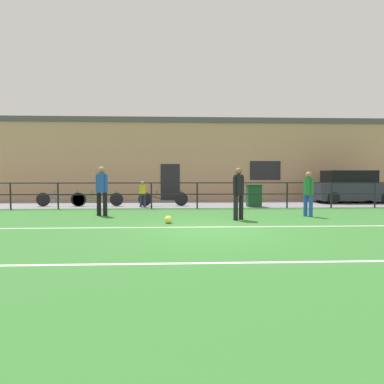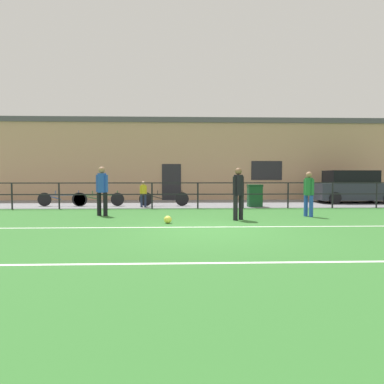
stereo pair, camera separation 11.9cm
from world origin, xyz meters
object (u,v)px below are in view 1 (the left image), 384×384
Objects in this scene: player_winger at (308,191)px; bicycle_parked_0 at (163,199)px; bicycle_parked_2 at (98,199)px; bicycle_parked_1 at (60,199)px; player_goalkeeper at (239,190)px; parked_car_red at (351,187)px; player_striker at (102,188)px; trash_bin_0 at (254,195)px; spectator_child at (143,192)px; soccer_ball_match at (168,220)px.

bicycle_parked_0 is at bearing -157.61° from player_winger.
bicycle_parked_1 is at bearing 180.00° from bicycle_parked_2.
player_goalkeeper reaches higher than parked_car_red.
player_striker is 4.31m from bicycle_parked_0.
player_goalkeeper is 4.80m from trash_bin_0.
player_striker is 0.81× the size of bicycle_parked_1.
spectator_child is 0.29× the size of parked_car_red.
bicycle_parked_0 is at bearing -99.07° from player_goalkeeper.
spectator_child is (-3.55, 4.52, -0.29)m from player_goalkeeper.
player_goalkeeper is 0.78× the size of bicycle_parked_1.
parked_car_red is at bearing 20.56° from trash_bin_0.
player_striker is 3.36m from spectator_child.
player_striker reaches higher than spectator_child.
soccer_ball_match is (2.44, -2.10, -0.89)m from player_striker.
player_winger is 0.68× the size of bicycle_parked_2.
bicycle_parked_1 is at bearing -26.18° from spectator_child.
bicycle_parked_2 is (-12.87, -1.53, -0.46)m from parked_car_red.
parked_car_red reaches higher than player_winger.
trash_bin_0 is at bearing 48.43° from player_striker.
trash_bin_0 is at bearing 168.08° from player_winger.
player_winger is 3.88m from trash_bin_0.
spectator_child is 3.92m from bicycle_parked_1.
player_striker is 3.91m from bicycle_parked_2.
trash_bin_0 reaches higher than bicycle_parked_0.
player_goalkeeper is 1.69× the size of trash_bin_0.
bicycle_parked_1 is at bearing 131.36° from soccer_ball_match.
player_goalkeeper is 0.73× the size of bicycle_parked_0.
player_winger is at bearing 161.02° from player_goalkeeper.
trash_bin_0 reaches higher than bicycle_parked_1.
player_goalkeeper is at bearing -101.19° from player_winger.
player_striker reaches higher than soccer_ball_match.
player_winger is (7.37, -0.55, -0.10)m from player_striker.
bicycle_parked_0 reaches higher than bicycle_parked_2.
player_winger reaches higher than bicycle_parked_1.
parked_car_red is at bearing 8.86° from bicycle_parked_0.
player_winger is at bearing -23.05° from bicycle_parked_1.
bicycle_parked_2 is (1.73, -0.00, -0.00)m from bicycle_parked_1.
bicycle_parked_2 is at bearing 126.28° from player_striker.
bicycle_parked_2 is (-3.03, -0.00, -0.01)m from bicycle_parked_0.
player_goalkeeper is 1.47× the size of spectator_child.
player_goalkeeper is 7.67m from bicycle_parked_2.
spectator_child reaches higher than bicycle_parked_1.
bicycle_parked_1 is at bearing -71.09° from player_goalkeeper.
player_winger is 5.23m from soccer_ball_match.
player_winger reaches higher than soccer_ball_match.
parked_car_red is (7.18, 6.65, -0.16)m from player_goalkeeper.
player_striker is 0.76× the size of bicycle_parked_0.
player_winger is at bearing 131.84° from spectator_child.
bicycle_parked_0 is (-9.84, -1.53, -0.46)m from parked_car_red.
player_striker is 1.52× the size of spectator_child.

